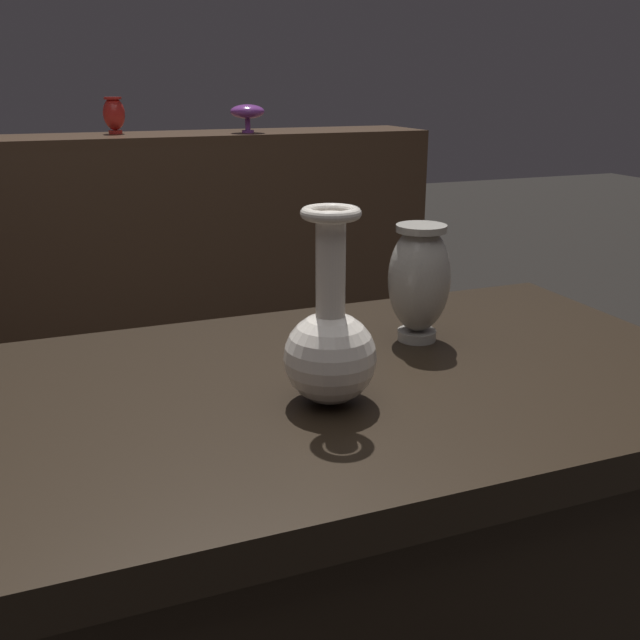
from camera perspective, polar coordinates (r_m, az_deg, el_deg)
The scene contains 6 objects.
display_plinth at distance 1.21m, azimuth -0.59°, elevation -22.31°, with size 1.20×0.64×0.80m.
back_display_shelf at distance 3.16m, azimuth -14.90°, elevation 4.91°, with size 2.60×0.40×0.99m.
vase_centerpiece at distance 0.91m, azimuth 0.73°, elevation -1.92°, with size 0.12×0.12×0.25m.
vase_tall_behind at distance 1.14m, azimuth 7.82°, elevation 3.21°, with size 0.10×0.10×0.19m.
shelf_vase_center at distance 3.15m, azimuth -15.93°, elevation 15.36°, with size 0.09×0.09×0.14m.
shelf_vase_right at distance 3.11m, azimuth -5.75°, elevation 15.98°, with size 0.14×0.14×0.11m.
Camera 1 is at (-0.32, -0.86, 1.19)m, focal length 40.60 mm.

